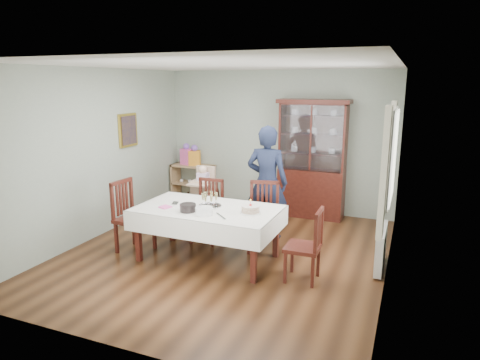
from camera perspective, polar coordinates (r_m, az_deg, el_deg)
The scene contains 25 objects.
floor at distance 6.44m, azimuth -1.93°, elevation -9.71°, with size 5.00×5.00×0.00m, color #593319.
room_shell at distance 6.47m, azimuth -0.13°, elevation 6.08°, with size 5.00×5.00×5.00m.
dining_table at distance 6.12m, azimuth -4.29°, elevation -7.09°, with size 2.02×1.18×0.76m.
china_cabinet at distance 7.98m, azimuth 9.61°, elevation 2.99°, with size 1.30×0.48×2.18m.
sideboard at distance 9.00m, azimuth -6.24°, elevation -0.46°, with size 0.90×0.38×0.80m.
picture_frame at distance 7.81m, azimuth -14.71°, elevation 6.44°, with size 0.04×0.48×0.58m, color gold.
window at distance 5.80m, azimuth 19.74°, elevation 2.96°, with size 0.04×1.02×1.22m, color white.
curtain_left at distance 5.21m, azimuth 18.67°, elevation 0.85°, with size 0.07×0.30×1.55m, color silver.
curtain_right at distance 6.43m, azimuth 19.41°, elevation 3.00°, with size 0.07×0.30×1.55m, color silver.
radiator at distance 6.13m, azimuth 18.28°, elevation -8.57°, with size 0.10×0.80×0.55m, color white.
chair_far_left at distance 6.83m, azimuth -4.43°, elevation -5.76°, with size 0.45×0.45×0.98m.
chair_far_right at distance 6.47m, azimuth 3.07°, elevation -6.71°, with size 0.55×0.55×1.02m.
chair_end_left at distance 6.61m, azimuth -13.93°, elevation -6.54°, with size 0.51×0.51×1.06m.
chair_end_right at distance 5.58m, azimuth 8.50°, elevation -10.40°, with size 0.43×0.43×0.95m.
woman at distance 6.84m, azimuth 3.63°, elevation -0.32°, with size 0.67×0.44×1.82m, color #161C32.
high_chair at distance 7.57m, azimuth -4.89°, elevation -2.89°, with size 0.49×0.49×1.07m.
champagne_tray at distance 6.05m, azimuth -4.03°, elevation -3.02°, with size 0.32×0.32×0.20m.
birthday_cake at distance 5.74m, azimuth 1.40°, elevation -3.95°, with size 0.28×0.28×0.19m.
plate_stack_dark at distance 5.86m, azimuth -6.96°, elevation -3.69°, with size 0.22×0.22×0.11m, color black.
plate_stack_white at distance 5.70m, azimuth -4.81°, elevation -4.14°, with size 0.23×0.23×0.10m, color white.
napkin_stack at distance 6.09m, azimuth -9.96°, elevation -3.56°, with size 0.14×0.14×0.02m, color #FC5DB0.
cutlery at distance 6.29m, azimuth -8.92°, elevation -3.02°, with size 0.11×0.16×0.01m, color silver, non-canonical shape.
cake_knife at distance 5.62m, azimuth -2.57°, elevation -4.82°, with size 0.30×0.03×0.01m, color silver.
gift_bag_pink at distance 8.93m, azimuth -7.15°, elevation 3.31°, with size 0.27×0.22×0.44m.
gift_bag_orange at distance 8.84m, azimuth -6.09°, elevation 3.19°, with size 0.27×0.22×0.42m.
Camera 1 is at (2.43, -5.42, 2.48)m, focal length 32.00 mm.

